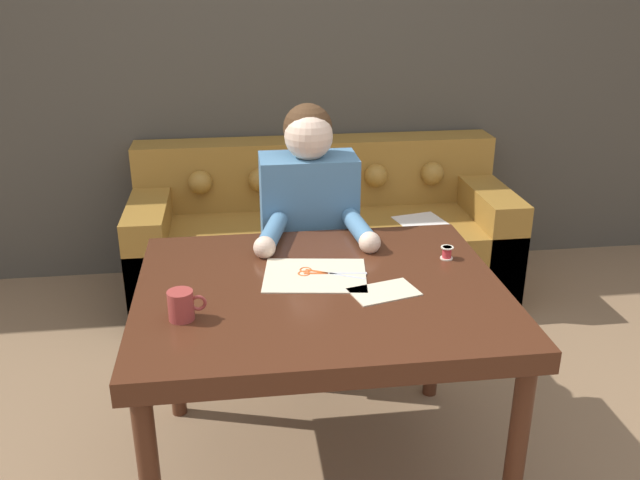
# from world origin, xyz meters

# --- Properties ---
(wall_back) EXTENTS (8.00, 0.06, 2.60)m
(wall_back) POSITION_xyz_m (0.00, 1.98, 1.30)
(wall_back) COLOR #474238
(wall_back) RESTS_ON ground_plane
(dining_table) EXTENTS (1.18, 0.97, 0.76)m
(dining_table) POSITION_xyz_m (-0.08, 0.09, 0.68)
(dining_table) COLOR #472314
(dining_table) RESTS_ON ground_plane
(couch) EXTENTS (2.01, 0.79, 0.81)m
(couch) POSITION_xyz_m (0.12, 1.57, 0.30)
(couch) COLOR olive
(couch) RESTS_ON ground_plane
(person) EXTENTS (0.46, 0.57, 1.22)m
(person) POSITION_xyz_m (-0.04, 0.73, 0.61)
(person) COLOR #33281E
(person) RESTS_ON ground_plane
(pattern_paper_main) EXTENTS (0.37, 0.31, 0.00)m
(pattern_paper_main) POSITION_xyz_m (-0.09, 0.17, 0.76)
(pattern_paper_main) COLOR beige
(pattern_paper_main) RESTS_ON dining_table
(pattern_paper_offcut) EXTENTS (0.24, 0.18, 0.00)m
(pattern_paper_offcut) POSITION_xyz_m (0.11, 0.02, 0.76)
(pattern_paper_offcut) COLOR beige
(pattern_paper_offcut) RESTS_ON dining_table
(scissors) EXTENTS (0.23, 0.12, 0.01)m
(scissors) POSITION_xyz_m (-0.07, 0.18, 0.76)
(scissors) COLOR silver
(scissors) RESTS_ON dining_table
(mug) EXTENTS (0.11, 0.08, 0.09)m
(mug) POSITION_xyz_m (-0.51, -0.07, 0.80)
(mug) COLOR #9E3833
(mug) RESTS_ON dining_table
(thread_spool) EXTENTS (0.04, 0.04, 0.05)m
(thread_spool) POSITION_xyz_m (0.39, 0.25, 0.78)
(thread_spool) COLOR red
(thread_spool) RESTS_ON dining_table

